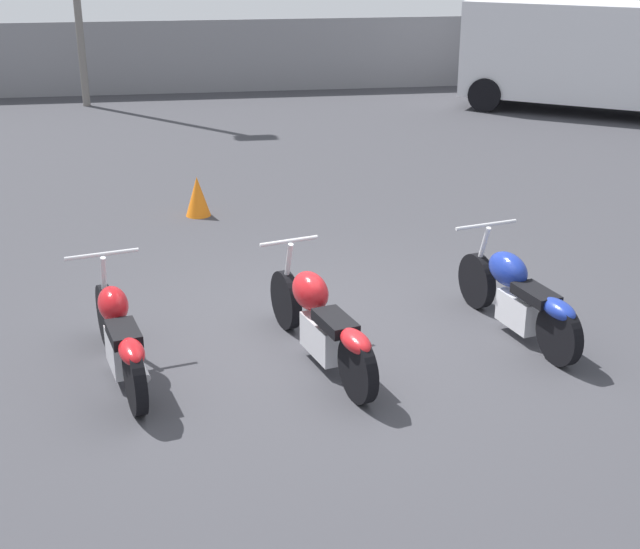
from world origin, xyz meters
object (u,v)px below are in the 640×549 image
Objects in this scene: motorcycle_slot_0 at (120,337)px; traffic_cone_near at (198,196)px; motorcycle_slot_1 at (321,321)px; parked_van at (588,52)px; motorcycle_slot_2 at (518,296)px.

motorcycle_slot_0 reaches higher than traffic_cone_near.
motorcycle_slot_1 is 3.90× the size of traffic_cone_near.
motorcycle_slot_0 is 1.75m from motorcycle_slot_1.
motorcycle_slot_0 is 4.64m from traffic_cone_near.
motorcycle_slot_1 is 4.66m from traffic_cone_near.
parked_van is (8.96, 10.57, 0.84)m from motorcycle_slot_0.
traffic_cone_near is at bearing 111.06° from motorcycle_slot_2.
parked_van is 10.19m from traffic_cone_near.
parked_van reaches higher than motorcycle_slot_1.
motorcycle_slot_2 is at bearing -55.50° from traffic_cone_near.
parked_van is (5.27, 10.25, 0.82)m from motorcycle_slot_2.
motorcycle_slot_0 is at bearing 174.49° from parked_van.
motorcycle_slot_1 reaches higher than traffic_cone_near.
motorcycle_slot_1 reaches higher than motorcycle_slot_2.
motorcycle_slot_0 is 0.38× the size of parked_van.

